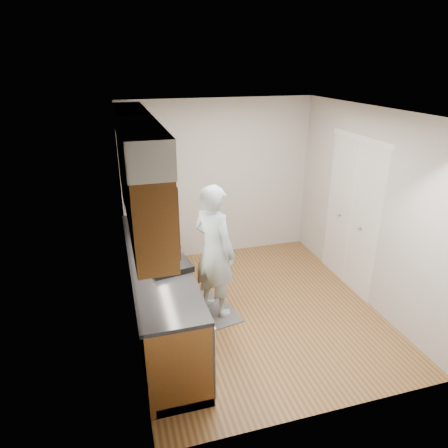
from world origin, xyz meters
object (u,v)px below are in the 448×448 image
object	(u,v)px
soap_bottle_a	(154,222)
dish_rack	(170,266)
person	(214,243)
soap_bottle_b	(152,225)
steel_can	(155,229)
soda_can	(155,228)

from	to	relation	value
soap_bottle_a	dish_rack	world-z (taller)	soap_bottle_a
person	dish_rack	world-z (taller)	person
soap_bottle_b	steel_can	distance (m)	0.09
person	soap_bottle_a	distance (m)	0.87
person	soap_bottle_a	size ratio (longest dim) A/B	6.45
soap_bottle_a	soda_can	bearing A→B (deg)	10.55
soap_bottle_b	soda_can	size ratio (longest dim) A/B	1.62
soap_bottle_a	soda_can	world-z (taller)	soap_bottle_a
soda_can	person	bearing A→B (deg)	-42.37
soap_bottle_a	soap_bottle_b	size ratio (longest dim) A/B	1.51
person	soda_can	world-z (taller)	person
soap_bottle_b	dish_rack	distance (m)	1.05
soap_bottle_b	steel_can	xyz separation A→B (m)	(0.02, -0.08, -0.03)
person	soap_bottle_b	xyz separation A→B (m)	(-0.67, 0.59, 0.07)
person	steel_can	world-z (taller)	person
soda_can	steel_can	world-z (taller)	steel_can
steel_can	soap_bottle_a	bearing A→B (deg)	88.46
steel_can	dish_rack	distance (m)	0.97
person	soap_bottle_b	world-z (taller)	person
dish_rack	soap_bottle_b	bearing A→B (deg)	83.06
soda_can	dish_rack	distance (m)	1.03
soap_bottle_a	soda_can	distance (m)	0.09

